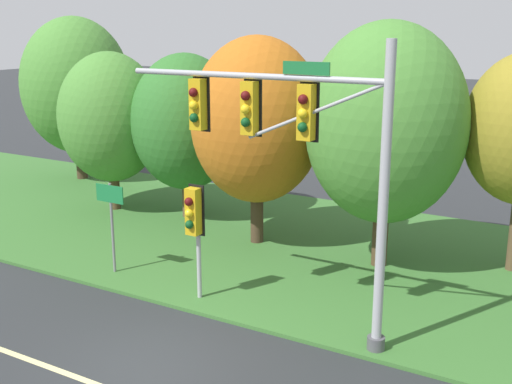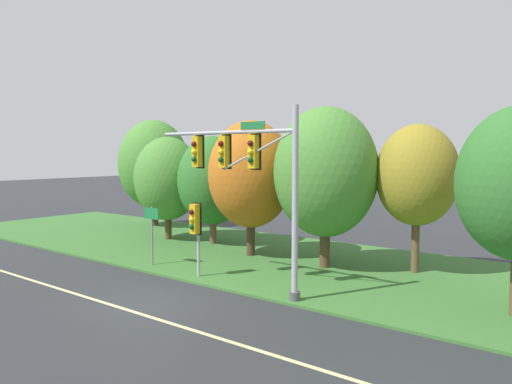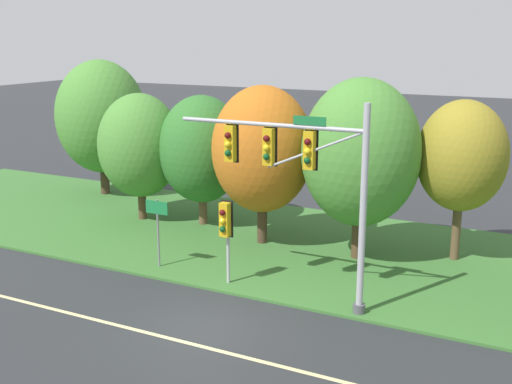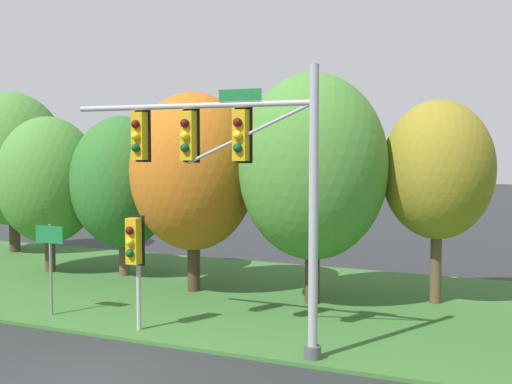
{
  "view_description": "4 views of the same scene",
  "coord_description": "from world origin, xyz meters",
  "px_view_note": "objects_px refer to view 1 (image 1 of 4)",
  "views": [
    {
      "loc": [
        8.37,
        -9.67,
        7.15
      ],
      "look_at": [
        0.6,
        3.71,
        3.09
      ],
      "focal_mm": 45.0,
      "sensor_mm": 36.0,
      "label": 1
    },
    {
      "loc": [
        13.66,
        -11.4,
        5.28
      ],
      "look_at": [
        2.12,
        3.34,
        3.78
      ],
      "focal_mm": 35.0,
      "sensor_mm": 36.0,
      "label": 2
    },
    {
      "loc": [
        9.86,
        -15.74,
        8.94
      ],
      "look_at": [
        0.42,
        2.92,
        3.71
      ],
      "focal_mm": 45.0,
      "sensor_mm": 36.0,
      "label": 3
    },
    {
      "loc": [
        8.86,
        -10.97,
        5.03
      ],
      "look_at": [
        2.23,
        4.04,
        3.86
      ],
      "focal_mm": 45.0,
      "sensor_mm": 36.0,
      "label": 4
    }
  ],
  "objects_px": {
    "route_sign_post": "(111,212)",
    "tree_mid_verge": "(257,121)",
    "tree_left_of_mast": "(111,118)",
    "pedestrian_signal_near_kerb": "(194,218)",
    "tree_tall_centre": "(386,124)",
    "tree_nearest_road": "(76,86)",
    "traffic_signal_mast": "(297,143)",
    "tree_behind_signpost": "(185,122)"
  },
  "relations": [
    {
      "from": "route_sign_post",
      "to": "tree_tall_centre",
      "type": "xyz_separation_m",
      "value": [
        6.53,
        4.46,
        2.46
      ]
    },
    {
      "from": "traffic_signal_mast",
      "to": "tree_nearest_road",
      "type": "height_order",
      "value": "tree_nearest_road"
    },
    {
      "from": "pedestrian_signal_near_kerb",
      "to": "route_sign_post",
      "type": "height_order",
      "value": "pedestrian_signal_near_kerb"
    },
    {
      "from": "tree_tall_centre",
      "to": "tree_nearest_road",
      "type": "bearing_deg",
      "value": 166.78
    },
    {
      "from": "pedestrian_signal_near_kerb",
      "to": "tree_behind_signpost",
      "type": "xyz_separation_m",
      "value": [
        -4.69,
        6.09,
        1.33
      ]
    },
    {
      "from": "tree_behind_signpost",
      "to": "tree_left_of_mast",
      "type": "bearing_deg",
      "value": -169.1
    },
    {
      "from": "tree_left_of_mast",
      "to": "tree_tall_centre",
      "type": "relative_size",
      "value": 0.85
    },
    {
      "from": "route_sign_post",
      "to": "pedestrian_signal_near_kerb",
      "type": "bearing_deg",
      "value": -7.17
    },
    {
      "from": "traffic_signal_mast",
      "to": "tree_mid_verge",
      "type": "bearing_deg",
      "value": 127.95
    },
    {
      "from": "traffic_signal_mast",
      "to": "pedestrian_signal_near_kerb",
      "type": "height_order",
      "value": "traffic_signal_mast"
    },
    {
      "from": "tree_behind_signpost",
      "to": "pedestrian_signal_near_kerb",
      "type": "bearing_deg",
      "value": -52.41
    },
    {
      "from": "pedestrian_signal_near_kerb",
      "to": "tree_left_of_mast",
      "type": "bearing_deg",
      "value": 144.74
    },
    {
      "from": "route_sign_post",
      "to": "tree_mid_verge",
      "type": "relative_size",
      "value": 0.4
    },
    {
      "from": "pedestrian_signal_near_kerb",
      "to": "tree_tall_centre",
      "type": "xyz_separation_m",
      "value": [
        3.31,
        4.87,
        2.04
      ]
    },
    {
      "from": "traffic_signal_mast",
      "to": "tree_mid_verge",
      "type": "height_order",
      "value": "traffic_signal_mast"
    },
    {
      "from": "route_sign_post",
      "to": "tree_behind_signpost",
      "type": "relative_size",
      "value": 0.44
    },
    {
      "from": "tree_mid_verge",
      "to": "route_sign_post",
      "type": "bearing_deg",
      "value": -116.99
    },
    {
      "from": "pedestrian_signal_near_kerb",
      "to": "tree_tall_centre",
      "type": "bearing_deg",
      "value": 55.78
    },
    {
      "from": "traffic_signal_mast",
      "to": "tree_behind_signpost",
      "type": "distance_m",
      "value": 9.95
    },
    {
      "from": "tree_left_of_mast",
      "to": "route_sign_post",
      "type": "bearing_deg",
      "value": -48.19
    },
    {
      "from": "pedestrian_signal_near_kerb",
      "to": "tree_mid_verge",
      "type": "distance_m",
      "value": 5.28
    },
    {
      "from": "pedestrian_signal_near_kerb",
      "to": "tree_nearest_road",
      "type": "distance_m",
      "value": 15.46
    },
    {
      "from": "traffic_signal_mast",
      "to": "tree_tall_centre",
      "type": "xyz_separation_m",
      "value": [
        0.33,
        5.05,
        -0.22
      ]
    },
    {
      "from": "traffic_signal_mast",
      "to": "tree_tall_centre",
      "type": "relative_size",
      "value": 0.94
    },
    {
      "from": "traffic_signal_mast",
      "to": "tree_tall_centre",
      "type": "height_order",
      "value": "tree_tall_centre"
    },
    {
      "from": "route_sign_post",
      "to": "tree_tall_centre",
      "type": "distance_m",
      "value": 8.28
    },
    {
      "from": "tree_nearest_road",
      "to": "route_sign_post",
      "type": "bearing_deg",
      "value": -41.0
    },
    {
      "from": "tree_nearest_road",
      "to": "tree_mid_verge",
      "type": "relative_size",
      "value": 1.1
    },
    {
      "from": "traffic_signal_mast",
      "to": "tree_left_of_mast",
      "type": "distance_m",
      "value": 12.19
    },
    {
      "from": "tree_mid_verge",
      "to": "tree_tall_centre",
      "type": "height_order",
      "value": "tree_tall_centre"
    },
    {
      "from": "traffic_signal_mast",
      "to": "tree_behind_signpost",
      "type": "relative_size",
      "value": 1.12
    },
    {
      "from": "traffic_signal_mast",
      "to": "tree_nearest_road",
      "type": "bearing_deg",
      "value": 150.64
    },
    {
      "from": "tree_mid_verge",
      "to": "tree_nearest_road",
      "type": "bearing_deg",
      "value": 162.2
    },
    {
      "from": "tree_tall_centre",
      "to": "route_sign_post",
      "type": "bearing_deg",
      "value": -145.65
    },
    {
      "from": "tree_behind_signpost",
      "to": "tree_tall_centre",
      "type": "distance_m",
      "value": 8.12
    },
    {
      "from": "route_sign_post",
      "to": "tree_nearest_road",
      "type": "bearing_deg",
      "value": 139.0
    },
    {
      "from": "route_sign_post",
      "to": "tree_tall_centre",
      "type": "relative_size",
      "value": 0.37
    },
    {
      "from": "tree_left_of_mast",
      "to": "tree_mid_verge",
      "type": "bearing_deg",
      "value": -5.3
    },
    {
      "from": "route_sign_post",
      "to": "tree_left_of_mast",
      "type": "bearing_deg",
      "value": 131.81
    },
    {
      "from": "pedestrian_signal_near_kerb",
      "to": "route_sign_post",
      "type": "xyz_separation_m",
      "value": [
        -3.22,
        0.4,
        -0.42
      ]
    },
    {
      "from": "tree_left_of_mast",
      "to": "pedestrian_signal_near_kerb",
      "type": "bearing_deg",
      "value": -35.26
    },
    {
      "from": "tree_behind_signpost",
      "to": "tree_tall_centre",
      "type": "bearing_deg",
      "value": -8.66
    }
  ]
}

